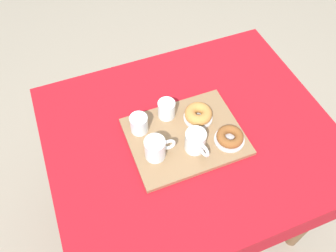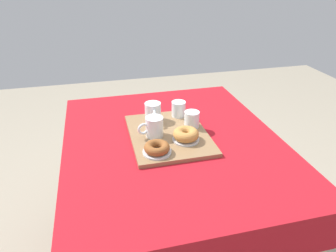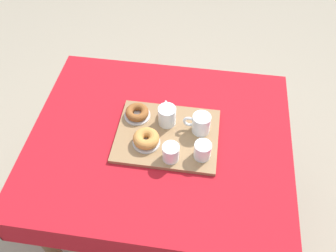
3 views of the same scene
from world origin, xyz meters
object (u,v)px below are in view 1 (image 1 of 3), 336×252
object	(u,v)px
water_glass_near	(167,110)
donut_plate_left	(229,140)
tea_mug_left	(196,142)
sugar_donut_right	(198,114)
water_glass_far	(139,124)
tea_mug_right	(156,149)
donut_plate_right	(198,118)
sugar_donut_left	(230,137)
serving_tray	(185,136)
dining_table	(190,149)

from	to	relation	value
water_glass_near	donut_plate_left	world-z (taller)	water_glass_near
tea_mug_left	sugar_donut_right	distance (m)	0.14
water_glass_far	sugar_donut_right	world-z (taller)	water_glass_far
tea_mug_right	sugar_donut_right	xyz separation A→B (m)	(0.22, 0.10, -0.01)
tea_mug_right	donut_plate_right	distance (m)	0.24
water_glass_near	donut_plate_right	size ratio (longest dim) A/B	0.65
sugar_donut_right	donut_plate_right	bearing A→B (deg)	0.00
tea_mug_right	donut_plate_right	bearing A→B (deg)	24.66
tea_mug_right	sugar_donut_right	world-z (taller)	tea_mug_right
tea_mug_right	donut_plate_right	size ratio (longest dim) A/B	1.01
water_glass_far	donut_plate_right	world-z (taller)	water_glass_far
tea_mug_right	sugar_donut_left	world-z (taller)	tea_mug_right
serving_tray	tea_mug_left	xyz separation A→B (m)	(0.01, -0.07, 0.05)
tea_mug_right	water_glass_near	distance (m)	0.19
dining_table	water_glass_near	xyz separation A→B (m)	(-0.06, 0.11, 0.17)
water_glass_far	donut_plate_right	xyz separation A→B (m)	(0.24, -0.03, -0.03)
water_glass_far	sugar_donut_right	distance (m)	0.24
sugar_donut_left	dining_table	bearing A→B (deg)	140.47
serving_tray	sugar_donut_left	distance (m)	0.17
tea_mug_right	sugar_donut_right	distance (m)	0.24
dining_table	tea_mug_left	world-z (taller)	tea_mug_left
serving_tray	donut_plate_left	world-z (taller)	donut_plate_left
dining_table	donut_plate_left	xyz separation A→B (m)	(0.12, -0.10, 0.14)
water_glass_near	water_glass_far	xyz separation A→B (m)	(-0.12, -0.03, -0.00)
donut_plate_left	donut_plate_right	bearing A→B (deg)	115.56
tea_mug_right	donut_plate_right	xyz separation A→B (m)	(0.22, 0.10, -0.04)
tea_mug_left	donut_plate_left	distance (m)	0.14
tea_mug_right	water_glass_near	world-z (taller)	tea_mug_right
dining_table	sugar_donut_left	xyz separation A→B (m)	(0.12, -0.10, 0.16)
serving_tray	water_glass_near	bearing A→B (deg)	105.08
serving_tray	tea_mug_right	size ratio (longest dim) A/B	3.70
sugar_donut_left	sugar_donut_right	size ratio (longest dim) A/B	0.94
dining_table	sugar_donut_right	world-z (taller)	sugar_donut_right
dining_table	water_glass_far	bearing A→B (deg)	157.34
water_glass_near	tea_mug_left	bearing A→B (deg)	-77.09
tea_mug_right	water_glass_near	size ratio (longest dim) A/B	1.57
water_glass_far	dining_table	bearing A→B (deg)	-22.66
water_glass_far	sugar_donut_left	xyz separation A→B (m)	(0.30, -0.17, -0.01)
tea_mug_left	donut_plate_left	bearing A→B (deg)	-6.79
dining_table	serving_tray	world-z (taller)	serving_tray
donut_plate_left	sugar_donut_right	world-z (taller)	sugar_donut_right
donut_plate_right	serving_tray	bearing A→B (deg)	-144.19
serving_tray	tea_mug_left	world-z (taller)	tea_mug_left
water_glass_near	serving_tray	bearing A→B (deg)	-74.92
serving_tray	donut_plate_right	world-z (taller)	donut_plate_right
dining_table	donut_plate_left	bearing A→B (deg)	-39.53
tea_mug_right	water_glass_far	bearing A→B (deg)	98.27
donut_plate_right	water_glass_far	bearing A→B (deg)	172.08
serving_tray	water_glass_far	xyz separation A→B (m)	(-0.16, 0.09, 0.04)
dining_table	water_glass_near	size ratio (longest dim) A/B	14.97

